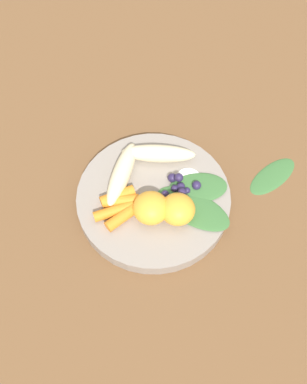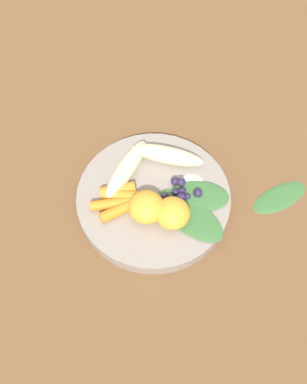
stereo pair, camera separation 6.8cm
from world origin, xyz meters
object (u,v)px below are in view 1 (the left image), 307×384
at_px(banana_peeled_right, 157,153).
at_px(kale_leaf_stray, 273,176).
at_px(banana_peeled_left, 122,173).
at_px(bowl, 154,199).
at_px(orange_segment_near, 178,209).

bearing_deg(banana_peeled_right, kale_leaf_stray, 177.13).
bearing_deg(banana_peeled_right, banana_peeled_left, 37.11).
distance_m(bowl, banana_peeled_right, 0.08).
xyz_separation_m(banana_peeled_left, orange_segment_near, (0.09, -0.06, 0.01)).
relative_size(banana_peeled_right, orange_segment_near, 2.27).
xyz_separation_m(banana_peeled_right, orange_segment_near, (0.04, -0.10, 0.01)).
xyz_separation_m(bowl, banana_peeled_left, (-0.05, 0.03, 0.03)).
height_order(bowl, kale_leaf_stray, bowl).
relative_size(banana_peeled_left, kale_leaf_stray, 1.19).
bearing_deg(kale_leaf_stray, orange_segment_near, 167.04).
bearing_deg(orange_segment_near, banana_peeled_right, 112.39).
bearing_deg(orange_segment_near, banana_peeled_left, 149.06).
relative_size(bowl, banana_peeled_right, 2.03).
xyz_separation_m(banana_peeled_left, kale_leaf_stray, (0.25, 0.05, -0.04)).
xyz_separation_m(bowl, banana_peeled_right, (-0.00, 0.07, 0.03)).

